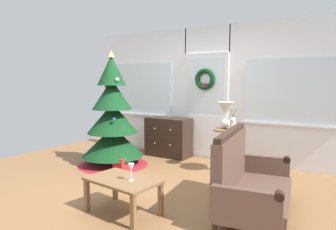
{
  "coord_description": "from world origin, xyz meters",
  "views": [
    {
      "loc": [
        2.48,
        -3.43,
        1.52
      ],
      "look_at": [
        0.05,
        0.55,
        1.0
      ],
      "focal_mm": 32.83,
      "sensor_mm": 36.0,
      "label": 1
    }
  ],
  "objects_px": {
    "settee_sofa": "(247,181)",
    "coffee_table": "(123,184)",
    "flower_vase": "(233,123)",
    "wine_glass": "(131,168)",
    "christmas_tree": "(113,124)",
    "side_table": "(228,142)",
    "gift_box": "(121,164)",
    "table_lamp": "(226,111)",
    "dresser_cabinet": "(168,137)"
  },
  "relations": [
    {
      "from": "christmas_tree",
      "to": "flower_vase",
      "type": "relative_size",
      "value": 5.86
    },
    {
      "from": "table_lamp",
      "to": "christmas_tree",
      "type": "bearing_deg",
      "value": -160.9
    },
    {
      "from": "table_lamp",
      "to": "wine_glass",
      "type": "distance_m",
      "value": 2.22
    },
    {
      "from": "settee_sofa",
      "to": "wine_glass",
      "type": "height_order",
      "value": "settee_sofa"
    },
    {
      "from": "christmas_tree",
      "to": "gift_box",
      "type": "xyz_separation_m",
      "value": [
        0.35,
        -0.21,
        -0.64
      ]
    },
    {
      "from": "side_table",
      "to": "wine_glass",
      "type": "bearing_deg",
      "value": -99.44
    },
    {
      "from": "table_lamp",
      "to": "dresser_cabinet",
      "type": "bearing_deg",
      "value": 162.72
    },
    {
      "from": "gift_box",
      "to": "flower_vase",
      "type": "bearing_deg",
      "value": 24.28
    },
    {
      "from": "christmas_tree",
      "to": "gift_box",
      "type": "bearing_deg",
      "value": -30.74
    },
    {
      "from": "settee_sofa",
      "to": "gift_box",
      "type": "xyz_separation_m",
      "value": [
        -2.33,
        0.53,
        -0.27
      ]
    },
    {
      "from": "settee_sofa",
      "to": "table_lamp",
      "type": "xyz_separation_m",
      "value": [
        -0.8,
        1.39,
        0.64
      ]
    },
    {
      "from": "dresser_cabinet",
      "to": "settee_sofa",
      "type": "distance_m",
      "value": 2.83
    },
    {
      "from": "christmas_tree",
      "to": "side_table",
      "type": "bearing_deg",
      "value": 17.48
    },
    {
      "from": "side_table",
      "to": "gift_box",
      "type": "bearing_deg",
      "value": -152.66
    },
    {
      "from": "table_lamp",
      "to": "settee_sofa",
      "type": "bearing_deg",
      "value": -60.3
    },
    {
      "from": "settee_sofa",
      "to": "wine_glass",
      "type": "xyz_separation_m",
      "value": [
        -1.09,
        -0.75,
        0.17
      ]
    },
    {
      "from": "dresser_cabinet",
      "to": "gift_box",
      "type": "distance_m",
      "value": 1.33
    },
    {
      "from": "wine_glass",
      "to": "gift_box",
      "type": "distance_m",
      "value": 1.84
    },
    {
      "from": "christmas_tree",
      "to": "wine_glass",
      "type": "bearing_deg",
      "value": -43.14
    },
    {
      "from": "dresser_cabinet",
      "to": "side_table",
      "type": "xyz_separation_m",
      "value": [
        1.43,
        -0.47,
        0.13
      ]
    },
    {
      "from": "christmas_tree",
      "to": "flower_vase",
      "type": "height_order",
      "value": "christmas_tree"
    },
    {
      "from": "flower_vase",
      "to": "wine_glass",
      "type": "relative_size",
      "value": 1.79
    },
    {
      "from": "side_table",
      "to": "wine_glass",
      "type": "distance_m",
      "value": 2.14
    },
    {
      "from": "dresser_cabinet",
      "to": "table_lamp",
      "type": "relative_size",
      "value": 2.07
    },
    {
      "from": "table_lamp",
      "to": "flower_vase",
      "type": "distance_m",
      "value": 0.25
    },
    {
      "from": "coffee_table",
      "to": "wine_glass",
      "type": "relative_size",
      "value": 4.6
    },
    {
      "from": "wine_glass",
      "to": "table_lamp",
      "type": "bearing_deg",
      "value": 82.3
    },
    {
      "from": "dresser_cabinet",
      "to": "flower_vase",
      "type": "bearing_deg",
      "value": -18.98
    },
    {
      "from": "side_table",
      "to": "flower_vase",
      "type": "xyz_separation_m",
      "value": [
        0.1,
        -0.06,
        0.33
      ]
    },
    {
      "from": "flower_vase",
      "to": "dresser_cabinet",
      "type": "bearing_deg",
      "value": 161.02
    },
    {
      "from": "coffee_table",
      "to": "gift_box",
      "type": "distance_m",
      "value": 1.73
    },
    {
      "from": "settee_sofa",
      "to": "wine_glass",
      "type": "bearing_deg",
      "value": -145.2
    },
    {
      "from": "settee_sofa",
      "to": "gift_box",
      "type": "relative_size",
      "value": 7.09
    },
    {
      "from": "dresser_cabinet",
      "to": "flower_vase",
      "type": "distance_m",
      "value": 1.68
    },
    {
      "from": "christmas_tree",
      "to": "table_lamp",
      "type": "relative_size",
      "value": 4.66
    },
    {
      "from": "dresser_cabinet",
      "to": "side_table",
      "type": "height_order",
      "value": "dresser_cabinet"
    },
    {
      "from": "settee_sofa",
      "to": "side_table",
      "type": "xyz_separation_m",
      "value": [
        -0.74,
        1.35,
        0.14
      ]
    },
    {
      "from": "dresser_cabinet",
      "to": "gift_box",
      "type": "relative_size",
      "value": 4.15
    },
    {
      "from": "settee_sofa",
      "to": "wine_glass",
      "type": "distance_m",
      "value": 1.33
    },
    {
      "from": "dresser_cabinet",
      "to": "table_lamp",
      "type": "distance_m",
      "value": 1.57
    },
    {
      "from": "side_table",
      "to": "flower_vase",
      "type": "distance_m",
      "value": 0.35
    },
    {
      "from": "dresser_cabinet",
      "to": "coffee_table",
      "type": "distance_m",
      "value": 2.75
    },
    {
      "from": "flower_vase",
      "to": "coffee_table",
      "type": "height_order",
      "value": "flower_vase"
    },
    {
      "from": "settee_sofa",
      "to": "coffee_table",
      "type": "xyz_separation_m",
      "value": [
        -1.2,
        -0.76,
        -0.03
      ]
    },
    {
      "from": "coffee_table",
      "to": "wine_glass",
      "type": "distance_m",
      "value": 0.23
    },
    {
      "from": "side_table",
      "to": "wine_glass",
      "type": "xyz_separation_m",
      "value": [
        -0.35,
        -2.11,
        0.03
      ]
    },
    {
      "from": "gift_box",
      "to": "settee_sofa",
      "type": "bearing_deg",
      "value": -12.84
    },
    {
      "from": "settee_sofa",
      "to": "coffee_table",
      "type": "height_order",
      "value": "settee_sofa"
    },
    {
      "from": "dresser_cabinet",
      "to": "settee_sofa",
      "type": "xyz_separation_m",
      "value": [
        2.16,
        -1.82,
        -0.01
      ]
    },
    {
      "from": "side_table",
      "to": "coffee_table",
      "type": "height_order",
      "value": "side_table"
    }
  ]
}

